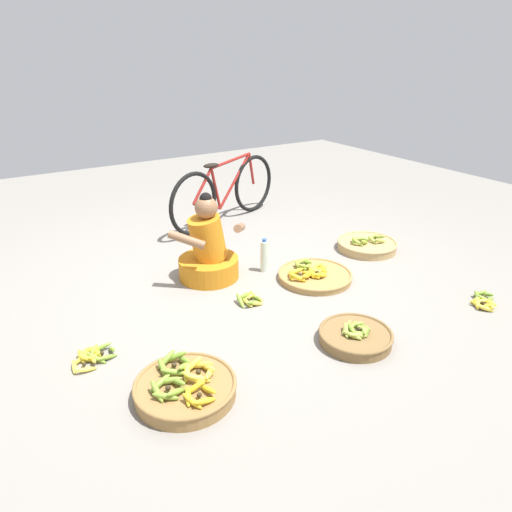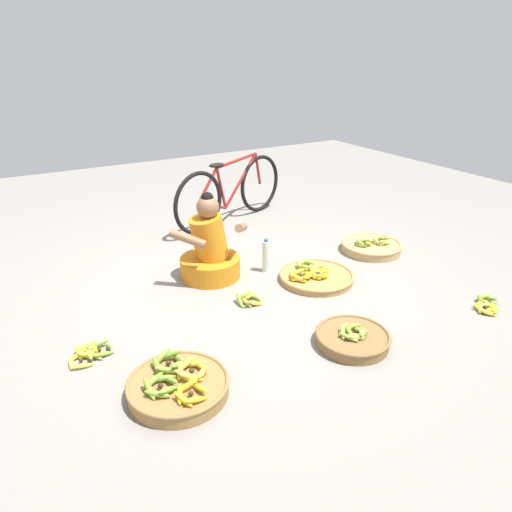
{
  "view_description": "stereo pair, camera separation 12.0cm",
  "coord_description": "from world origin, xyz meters",
  "px_view_note": "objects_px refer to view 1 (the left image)",
  "views": [
    {
      "loc": [
        -1.78,
        -3.02,
        1.84
      ],
      "look_at": [
        0.0,
        -0.2,
        0.35
      ],
      "focal_mm": 32.69,
      "sensor_mm": 36.0,
      "label": 1
    },
    {
      "loc": [
        -1.68,
        -3.08,
        1.84
      ],
      "look_at": [
        0.0,
        -0.2,
        0.35
      ],
      "focal_mm": 32.69,
      "sensor_mm": 36.0,
      "label": 2
    }
  ],
  "objects_px": {
    "vendor_woman_front": "(208,252)",
    "banana_basket_back_right": "(367,245)",
    "bicycle_leaning": "(225,192)",
    "banana_basket_back_left": "(185,387)",
    "banana_basket_near_vendor": "(355,336)",
    "loose_bananas_front_right": "(92,356)",
    "banana_basket_mid_right": "(314,275)",
    "water_bottle": "(264,256)",
    "loose_bananas_front_center": "(250,300)",
    "loose_bananas_mid_left": "(484,301)"
  },
  "relations": [
    {
      "from": "loose_bananas_front_right",
      "to": "banana_basket_mid_right",
      "type": "bearing_deg",
      "value": 4.1
    },
    {
      "from": "vendor_woman_front",
      "to": "banana_basket_mid_right",
      "type": "bearing_deg",
      "value": -34.52
    },
    {
      "from": "banana_basket_back_left",
      "to": "banana_basket_back_right",
      "type": "height_order",
      "value": "banana_basket_back_left"
    },
    {
      "from": "loose_bananas_front_right",
      "to": "vendor_woman_front",
      "type": "bearing_deg",
      "value": 29.15
    },
    {
      "from": "loose_bananas_front_right",
      "to": "loose_bananas_front_center",
      "type": "bearing_deg",
      "value": 3.64
    },
    {
      "from": "vendor_woman_front",
      "to": "loose_bananas_mid_left",
      "type": "height_order",
      "value": "vendor_woman_front"
    },
    {
      "from": "loose_bananas_front_right",
      "to": "loose_bananas_mid_left",
      "type": "relative_size",
      "value": 1.05
    },
    {
      "from": "banana_basket_back_left",
      "to": "water_bottle",
      "type": "xyz_separation_m",
      "value": [
        1.29,
        1.14,
        0.09
      ]
    },
    {
      "from": "banana_basket_back_right",
      "to": "banana_basket_near_vendor",
      "type": "relative_size",
      "value": 1.16
    },
    {
      "from": "banana_basket_mid_right",
      "to": "banana_basket_near_vendor",
      "type": "xyz_separation_m",
      "value": [
        -0.36,
        -0.9,
        0.01
      ]
    },
    {
      "from": "bicycle_leaning",
      "to": "loose_bananas_front_right",
      "type": "bearing_deg",
      "value": -137.44
    },
    {
      "from": "banana_basket_mid_right",
      "to": "loose_bananas_mid_left",
      "type": "relative_size",
      "value": 2.24
    },
    {
      "from": "banana_basket_near_vendor",
      "to": "loose_bananas_mid_left",
      "type": "xyz_separation_m",
      "value": [
        1.22,
        -0.15,
        -0.02
      ]
    },
    {
      "from": "loose_bananas_front_center",
      "to": "banana_basket_mid_right",
      "type": "bearing_deg",
      "value": 4.93
    },
    {
      "from": "bicycle_leaning",
      "to": "banana_basket_mid_right",
      "type": "distance_m",
      "value": 1.73
    },
    {
      "from": "bicycle_leaning",
      "to": "banana_basket_near_vendor",
      "type": "xyz_separation_m",
      "value": [
        -0.43,
        -2.6,
        -0.31
      ]
    },
    {
      "from": "bicycle_leaning",
      "to": "loose_bananas_front_right",
      "type": "height_order",
      "value": "bicycle_leaning"
    },
    {
      "from": "banana_basket_near_vendor",
      "to": "loose_bananas_front_right",
      "type": "relative_size",
      "value": 1.68
    },
    {
      "from": "banana_basket_mid_right",
      "to": "water_bottle",
      "type": "bearing_deg",
      "value": 127.25
    },
    {
      "from": "vendor_woman_front",
      "to": "banana_basket_near_vendor",
      "type": "xyz_separation_m",
      "value": [
        0.39,
        -1.42,
        -0.19
      ]
    },
    {
      "from": "loose_bananas_mid_left",
      "to": "water_bottle",
      "type": "bearing_deg",
      "value": 128.55
    },
    {
      "from": "vendor_woman_front",
      "to": "banana_basket_near_vendor",
      "type": "relative_size",
      "value": 1.52
    },
    {
      "from": "banana_basket_back_left",
      "to": "loose_bananas_mid_left",
      "type": "height_order",
      "value": "banana_basket_back_left"
    },
    {
      "from": "banana_basket_mid_right",
      "to": "vendor_woman_front",
      "type": "bearing_deg",
      "value": 145.48
    },
    {
      "from": "banana_basket_mid_right",
      "to": "banana_basket_back_left",
      "type": "relative_size",
      "value": 1.08
    },
    {
      "from": "loose_bananas_front_center",
      "to": "loose_bananas_front_right",
      "type": "xyz_separation_m",
      "value": [
        -1.25,
        -0.08,
        -0.0
      ]
    },
    {
      "from": "vendor_woman_front",
      "to": "banana_basket_back_right",
      "type": "height_order",
      "value": "vendor_woman_front"
    },
    {
      "from": "vendor_woman_front",
      "to": "banana_basket_back_right",
      "type": "distance_m",
      "value": 1.65
    },
    {
      "from": "bicycle_leaning",
      "to": "banana_basket_back_left",
      "type": "height_order",
      "value": "bicycle_leaning"
    },
    {
      "from": "vendor_woman_front",
      "to": "banana_basket_mid_right",
      "type": "height_order",
      "value": "vendor_woman_front"
    },
    {
      "from": "banana_basket_mid_right",
      "to": "loose_bananas_mid_left",
      "type": "xyz_separation_m",
      "value": [
        0.85,
        -1.06,
        -0.01
      ]
    },
    {
      "from": "bicycle_leaning",
      "to": "banana_basket_near_vendor",
      "type": "relative_size",
      "value": 3.2
    },
    {
      "from": "banana_basket_mid_right",
      "to": "loose_bananas_front_center",
      "type": "height_order",
      "value": "banana_basket_mid_right"
    },
    {
      "from": "banana_basket_back_left",
      "to": "vendor_woman_front",
      "type": "bearing_deg",
      "value": 57.83
    },
    {
      "from": "bicycle_leaning",
      "to": "banana_basket_back_right",
      "type": "xyz_separation_m",
      "value": [
        0.79,
        -1.46,
        -0.31
      ]
    },
    {
      "from": "loose_bananas_front_center",
      "to": "water_bottle",
      "type": "relative_size",
      "value": 0.65
    },
    {
      "from": "vendor_woman_front",
      "to": "loose_bananas_front_center",
      "type": "bearing_deg",
      "value": -83.57
    },
    {
      "from": "banana_basket_back_left",
      "to": "loose_bananas_front_right",
      "type": "relative_size",
      "value": 1.98
    },
    {
      "from": "banana_basket_mid_right",
      "to": "water_bottle",
      "type": "xyz_separation_m",
      "value": [
        -0.28,
        0.37,
        0.11
      ]
    },
    {
      "from": "vendor_woman_front",
      "to": "loose_bananas_front_right",
      "type": "bearing_deg",
      "value": -150.85
    },
    {
      "from": "loose_bananas_mid_left",
      "to": "loose_bananas_front_right",
      "type": "bearing_deg",
      "value": 161.84
    },
    {
      "from": "vendor_woman_front",
      "to": "water_bottle",
      "type": "height_order",
      "value": "vendor_woman_front"
    },
    {
      "from": "loose_bananas_front_center",
      "to": "banana_basket_back_right",
      "type": "bearing_deg",
      "value": 10.69
    },
    {
      "from": "bicycle_leaning",
      "to": "loose_bananas_mid_left",
      "type": "relative_size",
      "value": 5.62
    },
    {
      "from": "banana_basket_back_right",
      "to": "water_bottle",
      "type": "distance_m",
      "value": 1.15
    },
    {
      "from": "bicycle_leaning",
      "to": "loose_bananas_front_right",
      "type": "relative_size",
      "value": 5.37
    },
    {
      "from": "loose_bananas_mid_left",
      "to": "water_bottle",
      "type": "height_order",
      "value": "water_bottle"
    },
    {
      "from": "vendor_woman_front",
      "to": "loose_bananas_front_center",
      "type": "xyz_separation_m",
      "value": [
        0.07,
        -0.58,
        -0.21
      ]
    },
    {
      "from": "loose_bananas_front_right",
      "to": "loose_bananas_mid_left",
      "type": "distance_m",
      "value": 2.94
    },
    {
      "from": "vendor_woman_front",
      "to": "loose_bananas_front_right",
      "type": "relative_size",
      "value": 2.55
    }
  ]
}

